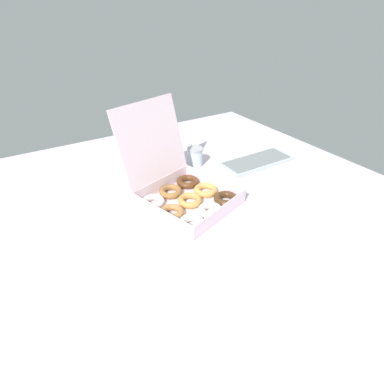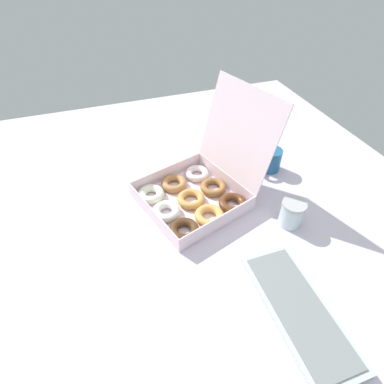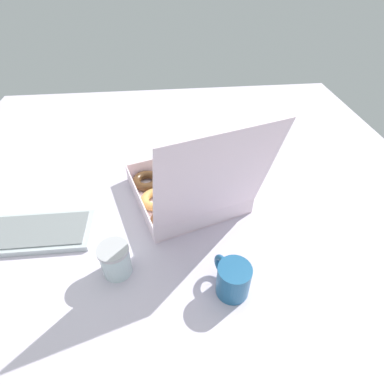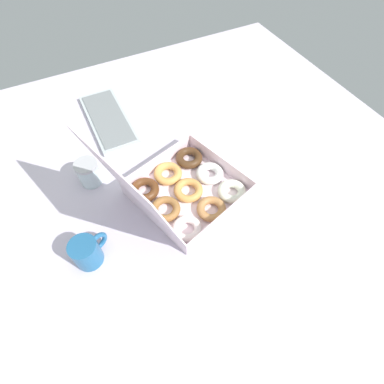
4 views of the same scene
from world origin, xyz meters
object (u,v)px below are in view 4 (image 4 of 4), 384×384
object	(u,v)px
keyboard	(108,119)
coffee_mug	(87,252)
glass_jar	(89,173)
donut_box	(183,189)

from	to	relation	value
keyboard	coffee_mug	distance (cm)	61.10
keyboard	glass_jar	world-z (taller)	glass_jar
keyboard	coffee_mug	world-z (taller)	coffee_mug
donut_box	coffee_mug	bearing A→B (deg)	102.83
donut_box	coffee_mug	world-z (taller)	donut_box
glass_jar	keyboard	bearing A→B (deg)	-28.40
donut_box	glass_jar	xyz separation A→B (cm)	(20.68, 26.09, 0.60)
keyboard	glass_jar	xyz separation A→B (cm)	(-27.80, 15.03, 3.63)
donut_box	coffee_mug	xyz separation A→B (cm)	(-7.85, 34.47, 0.61)
coffee_mug	glass_jar	world-z (taller)	glass_jar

